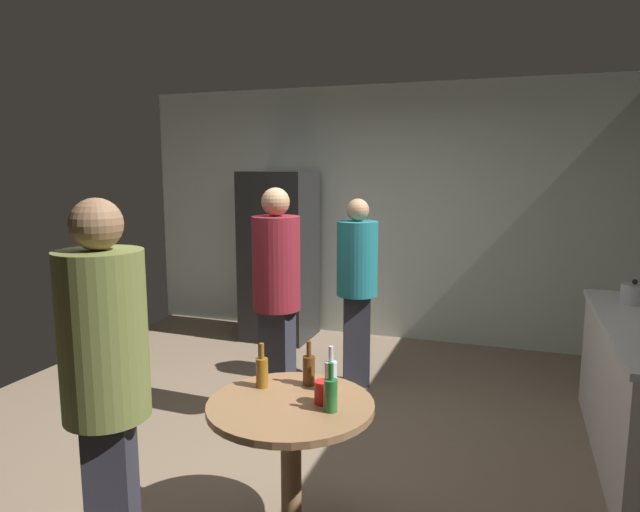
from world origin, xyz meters
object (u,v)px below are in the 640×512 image
object	(u,v)px
beer_bottle_green	(331,394)
beer_bottle_amber	(262,371)
refrigerator	(279,256)
kettle	(634,294)
beer_bottle_clear	(331,375)
person_in_maroon_shirt	(277,287)
beer_bottle_brown	(309,369)
plastic_cup_red	(323,392)
foreground_table	(291,423)
person_in_olive_shirt	(106,378)
person_in_teal_shirt	(357,278)

from	to	relation	value
beer_bottle_green	beer_bottle_amber	bearing A→B (deg)	159.22
refrigerator	kettle	size ratio (longest dim) A/B	7.38
beer_bottle_clear	person_in_maroon_shirt	world-z (taller)	person_in_maroon_shirt
refrigerator	beer_bottle_brown	xyz separation A→B (m)	(1.42, -2.92, -0.08)
beer_bottle_brown	plastic_cup_red	xyz separation A→B (m)	(0.14, -0.20, -0.03)
foreground_table	beer_bottle_amber	xyz separation A→B (m)	(-0.21, 0.13, 0.19)
foreground_table	beer_bottle_clear	distance (m)	0.31
plastic_cup_red	person_in_olive_shirt	size ratio (longest dim) A/B	0.06
person_in_maroon_shirt	person_in_teal_shirt	xyz separation A→B (m)	(0.36, 0.86, -0.07)
foreground_table	beer_bottle_brown	xyz separation A→B (m)	(0.01, 0.23, 0.19)
kettle	beer_bottle_amber	size ratio (longest dim) A/B	1.06
refrigerator	foreground_table	xyz separation A→B (m)	(1.41, -3.15, -0.27)
foreground_table	person_in_maroon_shirt	size ratio (longest dim) A/B	0.47
kettle	beer_bottle_clear	distance (m)	2.42
kettle	person_in_olive_shirt	world-z (taller)	person_in_olive_shirt
person_in_olive_shirt	refrigerator	bearing A→B (deg)	77.28
beer_bottle_brown	beer_bottle_clear	xyz separation A→B (m)	(0.13, -0.04, 0.00)
plastic_cup_red	beer_bottle_brown	bearing A→B (deg)	125.97
refrigerator	beer_bottle_clear	distance (m)	3.34
refrigerator	person_in_maroon_shirt	world-z (taller)	refrigerator
foreground_table	person_in_teal_shirt	distance (m)	2.13
refrigerator	kettle	xyz separation A→B (m)	(3.19, -1.18, 0.07)
refrigerator	person_in_teal_shirt	xyz separation A→B (m)	(1.16, -1.05, 0.03)
beer_bottle_amber	plastic_cup_red	distance (m)	0.37
refrigerator	foreground_table	bearing A→B (deg)	-65.87
beer_bottle_brown	person_in_teal_shirt	distance (m)	1.88
beer_bottle_brown	person_in_teal_shirt	xyz separation A→B (m)	(-0.26, 1.86, 0.11)
kettle	person_in_maroon_shirt	world-z (taller)	person_in_maroon_shirt
beer_bottle_amber	foreground_table	bearing A→B (deg)	-31.65
foreground_table	person_in_teal_shirt	size ratio (longest dim) A/B	0.50
person_in_olive_shirt	person_in_teal_shirt	xyz separation A→B (m)	(0.29, 2.71, -0.09)
beer_bottle_green	foreground_table	bearing A→B (deg)	171.63
beer_bottle_green	person_in_teal_shirt	world-z (taller)	person_in_teal_shirt
plastic_cup_red	beer_bottle_amber	bearing A→B (deg)	165.91
person_in_olive_shirt	person_in_maroon_shirt	xyz separation A→B (m)	(-0.07, 1.85, -0.01)
foreground_table	refrigerator	bearing A→B (deg)	114.13
beer_bottle_amber	beer_bottle_green	distance (m)	0.45
person_in_olive_shirt	beer_bottle_green	bearing A→B (deg)	11.99
beer_bottle_amber	beer_bottle_green	bearing A→B (deg)	-20.78
refrigerator	beer_bottle_green	world-z (taller)	refrigerator
beer_bottle_green	person_in_maroon_shirt	world-z (taller)	person_in_maroon_shirt
beer_bottle_brown	beer_bottle_green	distance (m)	0.34
beer_bottle_green	beer_bottle_brown	bearing A→B (deg)	127.65
beer_bottle_brown	person_in_maroon_shirt	xyz separation A→B (m)	(-0.62, 1.01, 0.18)
beer_bottle_green	plastic_cup_red	distance (m)	0.10
foreground_table	beer_bottle_brown	distance (m)	0.30
beer_bottle_clear	beer_bottle_green	bearing A→B (deg)	-72.03
beer_bottle_brown	person_in_olive_shirt	size ratio (longest dim) A/B	0.13
refrigerator	beer_bottle_amber	xyz separation A→B (m)	(1.20, -3.02, -0.08)
plastic_cup_red	person_in_maroon_shirt	bearing A→B (deg)	122.25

